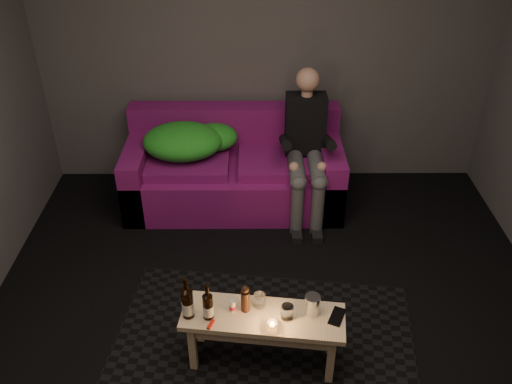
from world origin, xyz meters
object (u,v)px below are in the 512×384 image
person (306,144)px  beer_bottle_a (188,302)px  coffee_table (263,323)px  sofa (234,171)px  steel_cup (312,305)px  beer_bottle_b (208,306)px

person → beer_bottle_a: 1.89m
coffee_table → sofa: bearing=97.0°
sofa → coffee_table: sofa is taller
person → steel_cup: size_ratio=9.75×
coffee_table → steel_cup: steel_cup is taller
person → beer_bottle_b: bearing=-112.6°
steel_cup → coffee_table: bearing=-175.9°
beer_bottle_a → steel_cup: beer_bottle_a is taller
beer_bottle_b → sofa: bearing=87.0°
beer_bottle_b → steel_cup: size_ratio=1.97×
sofa → coffee_table: (0.23, -1.84, 0.04)m
coffee_table → beer_bottle_a: bearing=-179.7°
sofa → person: (0.61, -0.15, 0.36)m
steel_cup → sofa: bearing=105.9°
sofa → person: bearing=-14.0°
person → coffee_table: person is taller
coffee_table → beer_bottle_b: (-0.32, -0.02, 0.16)m
person → coffee_table: 1.76m
beer_bottle_a → beer_bottle_b: size_ratio=1.16×
person → beer_bottle_b: size_ratio=4.96×
person → beer_bottle_a: (-0.83, -1.69, -0.14)m
sofa → coffee_table: bearing=-83.0°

